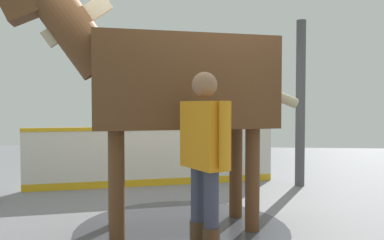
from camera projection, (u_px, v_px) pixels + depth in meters
ground_plane at (186, 220)px, 4.61m from camera, size 16.00×16.00×0.02m
wet_patch at (182, 228)px, 4.30m from camera, size 2.40×2.40×0.00m
barrier_wall at (155, 158)px, 6.54m from camera, size 1.38×4.12×1.02m
roof_post_far at (300, 104)px, 6.50m from camera, size 0.16×0.16×2.83m
horse at (171, 83)px, 4.21m from camera, size 1.51×3.23×2.76m
handler at (204, 153)px, 3.35m from camera, size 0.57×0.46×1.68m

